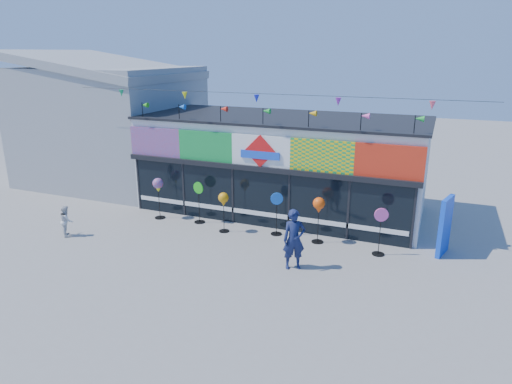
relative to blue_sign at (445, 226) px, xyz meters
The scene contains 12 objects.
ground 7.67m from the blue_sign, 153.99° to the right, with size 80.00×80.00×0.00m, color gray.
kite_shop 7.38m from the blue_sign, 159.11° to the left, with size 16.00×5.70×5.31m.
neighbour_building 17.36m from the blue_sign, 167.71° to the left, with size 8.18×7.20×6.87m.
blue_sign is the anchor object (origin of this frame).
spinner_0 11.15m from the blue_sign, behind, with size 0.44×0.44×1.75m.
spinner_1 9.33m from the blue_sign, behind, with size 0.48×0.44×1.73m.
spinner_2 8.00m from the blue_sign, behind, with size 0.40×0.40×1.59m.
spinner_3 5.97m from the blue_sign, behind, with size 0.45×0.43×1.68m.
spinner_4 4.34m from the blue_sign, behind, with size 0.44×0.44×1.74m.
spinner_5 2.23m from the blue_sign, 156.49° to the right, with size 0.47×0.43×1.70m.
adult_man 5.36m from the blue_sign, 146.31° to the right, with size 0.73×0.48×1.99m, color #161E47.
child 13.81m from the blue_sign, 164.93° to the right, with size 0.58×0.33×1.19m, color silver.
Camera 1 is at (6.34, -12.60, 6.73)m, focal length 32.00 mm.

